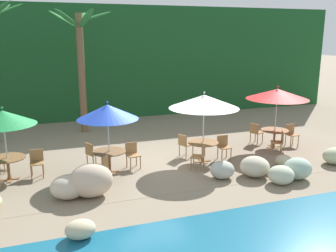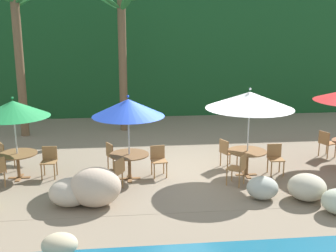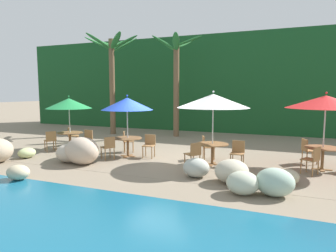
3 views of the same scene
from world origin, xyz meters
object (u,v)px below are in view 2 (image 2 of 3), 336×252
at_px(dining_table_white, 247,155).
at_px(chair_green_seaward, 49,159).
at_px(dining_table_green, 18,158).
at_px(chair_white_seaward, 275,157).
at_px(palm_tree_nearest, 17,31).
at_px(chair_blue_left, 116,172).
at_px(chair_blue_seaward, 158,158).
at_px(dining_table_blue, 129,158).
at_px(umbrella_blue, 128,108).
at_px(chair_red_inland, 326,142).
at_px(chair_white_left, 239,167).
at_px(chair_white_inland, 227,151).
at_px(umbrella_white, 250,100).
at_px(palm_tree_second, 122,41).
at_px(chair_blue_inland, 113,155).
at_px(chair_green_inland, 6,154).
at_px(umbrella_green, 13,109).

bearing_deg(dining_table_white, chair_green_seaward, 174.89).
bearing_deg(dining_table_green, dining_table_white, -3.93).
distance_m(chair_white_seaward, palm_tree_nearest, 10.30).
xyz_separation_m(chair_blue_left, dining_table_white, (3.73, 0.72, 0.10)).
relative_size(chair_green_seaward, chair_blue_seaward, 1.00).
distance_m(dining_table_blue, palm_tree_nearest, 7.38).
distance_m(umbrella_blue, dining_table_blue, 1.44).
distance_m(chair_red_inland, palm_tree_nearest, 11.61).
bearing_deg(chair_blue_seaward, dining_table_white, -5.87).
distance_m(chair_white_left, palm_tree_nearest, 9.78).
xyz_separation_m(dining_table_blue, chair_white_inland, (2.95, 0.70, -0.10)).
bearing_deg(dining_table_blue, chair_white_inland, 13.32).
bearing_deg(umbrella_white, palm_tree_nearest, 144.22).
bearing_deg(chair_red_inland, chair_white_inland, -169.42).
height_order(dining_table_blue, umbrella_white, umbrella_white).
relative_size(chair_green_seaward, palm_tree_second, 0.16).
relative_size(chair_blue_seaward, chair_white_seaward, 1.00).
bearing_deg(dining_table_green, chair_blue_inland, 6.97).
height_order(dining_table_green, chair_green_inland, chair_green_inland).
height_order(chair_green_seaward, chair_white_seaward, same).
height_order(chair_green_inland, umbrella_white, umbrella_white).
distance_m(umbrella_blue, umbrella_white, 3.36).
bearing_deg(chair_white_seaward, dining_table_blue, -179.87).
relative_size(umbrella_green, dining_table_green, 2.13).
relative_size(chair_green_seaward, dining_table_white, 0.79).
xyz_separation_m(dining_table_white, chair_white_inland, (-0.41, 0.75, -0.10)).
relative_size(chair_green_inland, chair_white_inland, 1.00).
bearing_deg(dining_table_white, umbrella_green, 176.07).
bearing_deg(chair_white_seaward, palm_tree_nearest, 147.46).
bearing_deg(umbrella_green, chair_white_inland, 2.88).
bearing_deg(umbrella_white, chair_white_seaward, 4.13).
xyz_separation_m(chair_blue_seaward, chair_white_left, (2.09, -0.99, 0.00)).
bearing_deg(chair_white_inland, umbrella_green, -177.12).
distance_m(umbrella_green, palm_tree_second, 6.29).
distance_m(dining_table_blue, chair_white_seaward, 4.21).
bearing_deg(umbrella_blue, chair_green_seaward, 168.73).
distance_m(chair_green_inland, chair_blue_seaward, 4.53).
xyz_separation_m(dining_table_green, chair_green_seaward, (0.85, 0.06, -0.10)).
bearing_deg(chair_white_seaward, chair_blue_seaward, 176.64).
distance_m(dining_table_green, palm_tree_second, 6.78).
xyz_separation_m(chair_green_seaward, chair_blue_inland, (1.79, 0.27, 0.00)).
height_order(umbrella_blue, dining_table_blue, umbrella_blue).
bearing_deg(umbrella_blue, umbrella_white, -0.88).
xyz_separation_m(chair_blue_seaward, chair_blue_inland, (-1.30, 0.51, 0.00)).
relative_size(umbrella_white, chair_white_inland, 2.93).
distance_m(dining_table_green, umbrella_blue, 3.45).
bearing_deg(palm_tree_second, dining_table_blue, -88.81).
bearing_deg(chair_blue_seaward, dining_table_blue, -165.91).
relative_size(chair_green_inland, chair_blue_left, 1.00).
distance_m(dining_table_white, chair_red_inland, 3.35).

